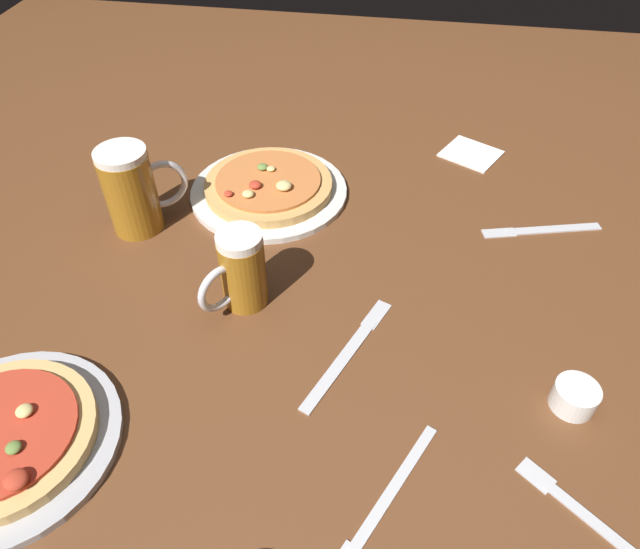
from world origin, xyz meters
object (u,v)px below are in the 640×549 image
pizza_plate_near (5,439)px  beer_mug_amber (240,271)px  knife_spare (541,229)px  beer_mug_dark (133,190)px  ramekin_butter (575,397)px  pizza_plate_far (269,188)px  napkin_folded (471,153)px  fork_left (599,526)px  fork_spare (385,501)px  knife_right (349,351)px

pizza_plate_near → beer_mug_amber: size_ratio=2.13×
pizza_plate_near → beer_mug_amber: (0.23, 0.30, 0.05)m
knife_spare → beer_mug_amber: bearing=-152.0°
beer_mug_dark → beer_mug_amber: 0.28m
ramekin_butter → knife_spare: size_ratio=0.28×
beer_mug_amber → ramekin_butter: beer_mug_amber is taller
pizza_plate_far → beer_mug_dark: beer_mug_dark is taller
napkin_folded → fork_left: size_ratio=0.59×
beer_mug_amber → ramekin_butter: (0.49, -0.12, -0.05)m
napkin_folded → knife_spare: bearing=-63.4°
ramekin_butter → fork_spare: (-0.24, -0.18, -0.02)m
knife_right → pizza_plate_far: bearing=119.3°
napkin_folded → knife_spare: 0.27m
ramekin_butter → napkin_folded: bearing=101.0°
ramekin_butter → napkin_folded: ramekin_butter is taller
pizza_plate_far → knife_spare: bearing=-3.2°
pizza_plate_far → knife_right: pizza_plate_far is taller
knife_spare → pizza_plate_near: bearing=-142.3°
pizza_plate_far → beer_mug_dark: size_ratio=1.91×
pizza_plate_near → fork_left: bearing=1.3°
napkin_folded → fork_left: napkin_folded is taller
beer_mug_amber → knife_right: bearing=-23.2°
ramekin_butter → fork_spare: size_ratio=0.28×
fork_left → pizza_plate_near: bearing=-178.7°
fork_left → knife_right: 0.38m
fork_left → knife_spare: bearing=90.8°
pizza_plate_far → knife_right: bearing=-60.7°
pizza_plate_far → fork_spare: 0.65m
beer_mug_amber → knife_right: beer_mug_amber is taller
napkin_folded → knife_spare: (0.12, -0.24, -0.00)m
napkin_folded → fork_spare: bearing=-98.5°
knife_right → beer_mug_dark: bearing=150.8°
fork_spare → knife_spare: size_ratio=0.98×
pizza_plate_near → napkin_folded: pizza_plate_near is taller
beer_mug_dark → knife_spare: bearing=8.3°
napkin_folded → knife_right: 0.61m
pizza_plate_near → ramekin_butter: pizza_plate_near is taller
napkin_folded → fork_spare: (-0.12, -0.80, -0.00)m
pizza_plate_far → beer_mug_amber: size_ratio=2.26×
pizza_plate_near → pizza_plate_far: bearing=70.6°
napkin_folded → fork_spare: size_ratio=0.52×
knife_right → knife_spare: bearing=47.3°
pizza_plate_near → fork_spare: 0.49m
knife_spare → pizza_plate_far: bearing=176.8°
pizza_plate_near → beer_mug_dark: size_ratio=1.80×
beer_mug_dark → ramekin_butter: beer_mug_dark is taller
fork_spare → pizza_plate_far: bearing=115.5°
fork_spare → ramekin_butter: bearing=36.6°
beer_mug_amber → fork_spare: size_ratio=0.63×
pizza_plate_near → ramekin_butter: bearing=14.2°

